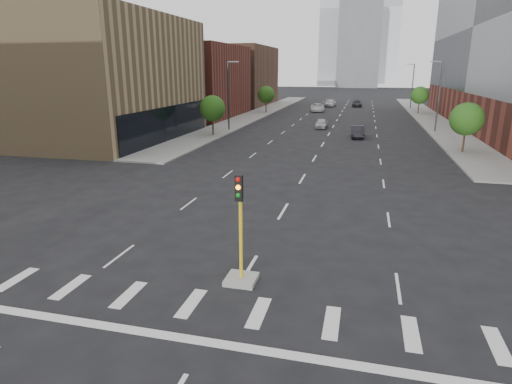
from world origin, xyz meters
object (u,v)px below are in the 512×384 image
at_px(car_near_left, 322,123).
at_px(car_distant, 331,103).
at_px(car_far_left, 317,108).
at_px(median_traffic_signal, 241,259).
at_px(car_mid_right, 358,132).
at_px(car_deep_right, 357,104).

xyz_separation_m(car_near_left, car_distant, (-1.64, 36.66, 0.18)).
xyz_separation_m(car_near_left, car_far_left, (-3.26, 24.57, 0.10)).
height_order(car_near_left, car_distant, car_distant).
height_order(median_traffic_signal, car_mid_right, median_traffic_signal).
height_order(median_traffic_signal, car_far_left, median_traffic_signal).
xyz_separation_m(car_near_left, car_deep_right, (4.02, 37.75, 0.03)).
height_order(car_near_left, car_deep_right, car_deep_right).
distance_m(median_traffic_signal, car_distant, 83.19).
distance_m(car_far_left, car_distant, 12.20).
bearing_deg(car_near_left, car_deep_right, 84.15).
bearing_deg(car_distant, car_deep_right, 15.68).
bearing_deg(car_far_left, car_distant, 75.49).
relative_size(car_near_left, car_distant, 0.79).
xyz_separation_m(car_far_left, car_distant, (1.62, 12.09, 0.07)).
bearing_deg(car_mid_right, car_near_left, 121.57).
bearing_deg(car_deep_right, median_traffic_signal, -95.20).
height_order(car_mid_right, car_deep_right, car_mid_right).
distance_m(car_mid_right, car_deep_right, 45.24).
height_order(median_traffic_signal, car_near_left, median_traffic_signal).
relative_size(car_far_left, car_distant, 1.12).
bearing_deg(median_traffic_signal, car_deep_right, 88.28).
height_order(median_traffic_signal, car_deep_right, median_traffic_signal).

